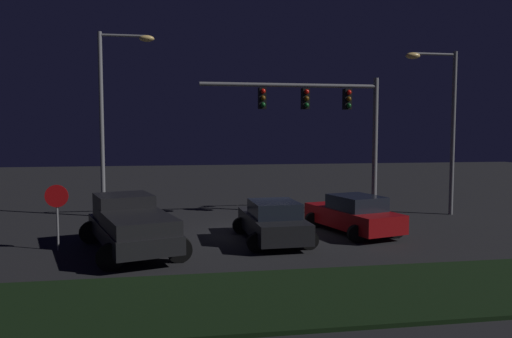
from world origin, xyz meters
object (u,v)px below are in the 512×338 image
object	(u,v)px
pickup_truck	(130,222)
street_lamp_left	(112,102)
car_sedan	(273,221)
car_sedan_far	(353,214)
street_lamp_right	(443,112)
traffic_signal_gantry	(325,112)
stop_sign	(57,205)

from	to	relation	value
pickup_truck	street_lamp_left	bearing A→B (deg)	-6.19
car_sedan	car_sedan_far	xyz separation A→B (m)	(3.44, 0.96, 0.00)
pickup_truck	street_lamp_left	distance (m)	8.46
car_sedan	car_sedan_far	size ratio (longest dim) A/B	0.95
pickup_truck	street_lamp_right	size ratio (longest dim) A/B	0.74
car_sedan_far	pickup_truck	bearing A→B (deg)	85.32
traffic_signal_gantry	street_lamp_left	bearing A→B (deg)	168.43
stop_sign	car_sedan	bearing A→B (deg)	1.10
traffic_signal_gantry	car_sedan_far	bearing A→B (deg)	-88.82
car_sedan	traffic_signal_gantry	bearing A→B (deg)	-39.07
car_sedan	car_sedan_far	bearing A→B (deg)	-76.69
street_lamp_left	stop_sign	size ratio (longest dim) A/B	3.86
street_lamp_left	car_sedan_far	bearing A→B (deg)	-29.45
traffic_signal_gantry	street_lamp_right	xyz separation A→B (m)	(5.77, -0.17, 0.03)
pickup_truck	stop_sign	size ratio (longest dim) A/B	2.58
street_lamp_left	pickup_truck	bearing A→B (deg)	-79.17
car_sedan_far	stop_sign	distance (m)	10.94
car_sedan_far	street_lamp_right	size ratio (longest dim) A/B	0.61
pickup_truck	car_sedan_far	world-z (taller)	pickup_truck
traffic_signal_gantry	street_lamp_right	distance (m)	5.77
car_sedan	stop_sign	bearing A→B (deg)	88.83
street_lamp_left	street_lamp_right	xyz separation A→B (m)	(15.49, -2.16, -0.44)
street_lamp_right	street_lamp_left	bearing A→B (deg)	172.06
street_lamp_left	stop_sign	bearing A→B (deg)	-99.07
car_sedan	stop_sign	size ratio (longest dim) A/B	2.00
traffic_signal_gantry	pickup_truck	bearing A→B (deg)	-148.51
car_sedan_far	stop_sign	world-z (taller)	stop_sign
stop_sign	car_sedan_far	bearing A→B (deg)	5.80
pickup_truck	car_sedan_far	distance (m)	8.59
car_sedan	street_lamp_right	distance (m)	10.95
street_lamp_left	stop_sign	world-z (taller)	street_lamp_left
stop_sign	pickup_truck	bearing A→B (deg)	-11.22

